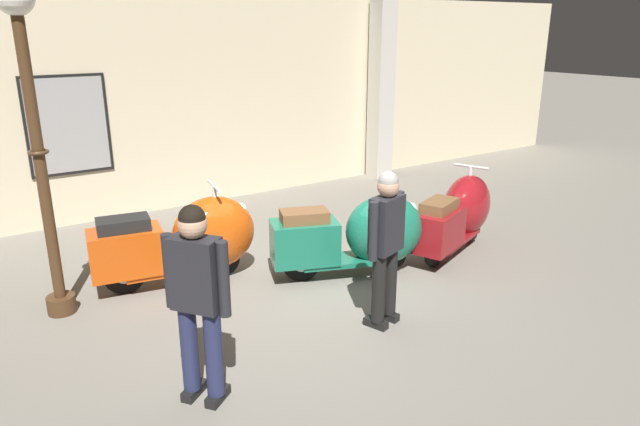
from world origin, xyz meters
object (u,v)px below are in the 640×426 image
at_px(lamppost, 33,121).
at_px(visitor_0, 197,292).
at_px(scooter_2, 458,213).
at_px(scooter_0, 188,240).
at_px(scooter_1, 360,235).
at_px(visitor_1, 386,239).

relative_size(lamppost, visitor_0, 2.01).
relative_size(scooter_2, lamppost, 0.56).
distance_m(scooter_0, scooter_1, 1.94).
distance_m(scooter_1, visitor_1, 1.25).
bearing_deg(visitor_1, scooter_0, 13.43).
distance_m(visitor_0, visitor_1, 1.94).
xyz_separation_m(lamppost, visitor_1, (2.56, -2.00, -1.06)).
bearing_deg(scooter_2, visitor_0, 175.13).
xyz_separation_m(scooter_0, visitor_1, (1.18, -1.98, 0.38)).
height_order(scooter_1, scooter_2, scooter_1).
bearing_deg(visitor_1, visitor_0, 77.09).
bearing_deg(lamppost, scooter_0, -0.74).
bearing_deg(scooter_1, scooter_2, 19.11).
bearing_deg(scooter_0, visitor_1, -49.25).
height_order(scooter_1, lamppost, lamppost).
bearing_deg(lamppost, scooter_1, -16.91).
bearing_deg(scooter_1, lamppost, -175.97).
distance_m(scooter_2, visitor_1, 2.35).
height_order(scooter_0, lamppost, lamppost).
relative_size(scooter_1, lamppost, 0.58).
bearing_deg(lamppost, visitor_1, -37.99).
xyz_separation_m(scooter_1, visitor_0, (-2.46, -1.21, 0.42)).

